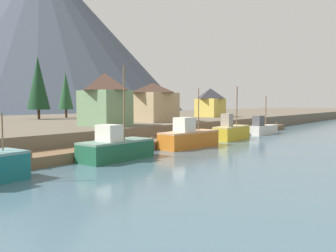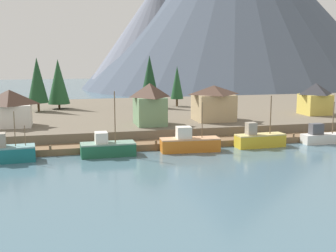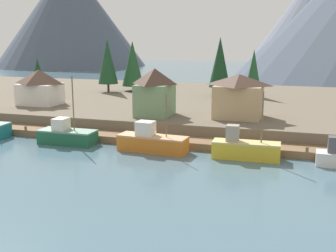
{
  "view_description": "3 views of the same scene",
  "coord_description": "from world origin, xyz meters",
  "px_view_note": "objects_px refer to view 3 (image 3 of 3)",
  "views": [
    {
      "loc": [
        -36.12,
        -27.68,
        5.75
      ],
      "look_at": [
        2.35,
        2.76,
        2.5
      ],
      "focal_mm": 37.63,
      "sensor_mm": 36.0,
      "label": 1
    },
    {
      "loc": [
        -18.59,
        -64.69,
        14.67
      ],
      "look_at": [
        -1.25,
        3.37,
        3.24
      ],
      "focal_mm": 46.36,
      "sensor_mm": 36.0,
      "label": 2
    },
    {
      "loc": [
        18.8,
        -51.1,
        14.39
      ],
      "look_at": [
        2.08,
        1.07,
        2.86
      ],
      "focal_mm": 44.48,
      "sensor_mm": 36.0,
      "label": 3
    }
  ],
  "objects_px": {
    "conifer_near_left": "(254,69)",
    "conifer_mid_right": "(220,62)",
    "house_tan": "(239,96)",
    "house_green": "(155,92)",
    "house_white": "(40,87)",
    "fishing_boat_green": "(67,135)",
    "fishing_boat_yellow": "(245,149)",
    "conifer_near_right": "(108,62)",
    "fishing_boat_orange": "(152,142)",
    "conifer_mid_left": "(38,75)",
    "conifer_back_left": "(133,64)"
  },
  "relations": [
    {
      "from": "house_tan",
      "to": "conifer_near_left",
      "type": "height_order",
      "value": "conifer_near_left"
    },
    {
      "from": "house_white",
      "to": "conifer_back_left",
      "type": "distance_m",
      "value": 25.86
    },
    {
      "from": "fishing_boat_yellow",
      "to": "conifer_mid_right",
      "type": "height_order",
      "value": "conifer_mid_right"
    },
    {
      "from": "conifer_back_left",
      "to": "house_tan",
      "type": "bearing_deg",
      "value": -42.8
    },
    {
      "from": "house_tan",
      "to": "conifer_near_left",
      "type": "distance_m",
      "value": 24.14
    },
    {
      "from": "fishing_boat_green",
      "to": "house_green",
      "type": "bearing_deg",
      "value": 52.16
    },
    {
      "from": "fishing_boat_yellow",
      "to": "house_tan",
      "type": "height_order",
      "value": "house_tan"
    },
    {
      "from": "fishing_boat_orange",
      "to": "conifer_back_left",
      "type": "relative_size",
      "value": 0.81
    },
    {
      "from": "conifer_near_right",
      "to": "conifer_mid_right",
      "type": "relative_size",
      "value": 0.96
    },
    {
      "from": "fishing_boat_orange",
      "to": "house_green",
      "type": "height_order",
      "value": "house_green"
    },
    {
      "from": "house_tan",
      "to": "fishing_boat_yellow",
      "type": "bearing_deg",
      "value": -77.95
    },
    {
      "from": "conifer_near_left",
      "to": "fishing_boat_orange",
      "type": "bearing_deg",
      "value": -102.66
    },
    {
      "from": "conifer_near_right",
      "to": "fishing_boat_green",
      "type": "bearing_deg",
      "value": -73.07
    },
    {
      "from": "house_green",
      "to": "conifer_mid_right",
      "type": "xyz_separation_m",
      "value": [
        5.35,
        25.47,
        3.3
      ]
    },
    {
      "from": "house_tan",
      "to": "conifer_near_right",
      "type": "height_order",
      "value": "conifer_near_right"
    },
    {
      "from": "fishing_boat_green",
      "to": "fishing_boat_yellow",
      "type": "relative_size",
      "value": 1.15
    },
    {
      "from": "fishing_boat_yellow",
      "to": "conifer_mid_right",
      "type": "xyz_separation_m",
      "value": [
        -10.35,
        36.91,
        8.32
      ]
    },
    {
      "from": "fishing_boat_orange",
      "to": "house_green",
      "type": "bearing_deg",
      "value": 111.59
    },
    {
      "from": "conifer_near_right",
      "to": "conifer_near_left",
      "type": "bearing_deg",
      "value": 3.03
    },
    {
      "from": "house_white",
      "to": "conifer_near_right",
      "type": "height_order",
      "value": "conifer_near_right"
    },
    {
      "from": "house_tan",
      "to": "conifer_near_left",
      "type": "relative_size",
      "value": 0.76
    },
    {
      "from": "conifer_near_left",
      "to": "conifer_mid_right",
      "type": "xyz_separation_m",
      "value": [
        -6.89,
        -0.74,
        1.31
      ]
    },
    {
      "from": "house_tan",
      "to": "conifer_mid_right",
      "type": "distance_m",
      "value": 24.7
    },
    {
      "from": "house_tan",
      "to": "conifer_near_right",
      "type": "xyz_separation_m",
      "value": [
        -32.68,
        22.31,
        3.47
      ]
    },
    {
      "from": "house_white",
      "to": "conifer_mid_right",
      "type": "xyz_separation_m",
      "value": [
        29.13,
        21.42,
        3.8
      ]
    },
    {
      "from": "house_green",
      "to": "conifer_mid_right",
      "type": "relative_size",
      "value": 0.6
    },
    {
      "from": "fishing_boat_orange",
      "to": "fishing_boat_yellow",
      "type": "relative_size",
      "value": 1.12
    },
    {
      "from": "house_white",
      "to": "conifer_near_left",
      "type": "distance_m",
      "value": 42.36
    },
    {
      "from": "conifer_near_left",
      "to": "conifer_near_right",
      "type": "height_order",
      "value": "conifer_near_right"
    },
    {
      "from": "conifer_mid_right",
      "to": "fishing_boat_yellow",
      "type": "bearing_deg",
      "value": -74.34
    },
    {
      "from": "fishing_boat_yellow",
      "to": "house_white",
      "type": "height_order",
      "value": "house_white"
    },
    {
      "from": "fishing_boat_yellow",
      "to": "conifer_near_right",
      "type": "xyz_separation_m",
      "value": [
        -35.59,
        35.95,
        8.1
      ]
    },
    {
      "from": "fishing_boat_green",
      "to": "fishing_boat_yellow",
      "type": "xyz_separation_m",
      "value": [
        24.6,
        0.16,
        0.05
      ]
    },
    {
      "from": "fishing_boat_yellow",
      "to": "conifer_near_left",
      "type": "distance_m",
      "value": 38.46
    },
    {
      "from": "house_green",
      "to": "conifer_mid_left",
      "type": "bearing_deg",
      "value": 155.06
    },
    {
      "from": "house_tan",
      "to": "fishing_boat_green",
      "type": "bearing_deg",
      "value": -147.52
    },
    {
      "from": "fishing_boat_yellow",
      "to": "conifer_near_right",
      "type": "bearing_deg",
      "value": 132.11
    },
    {
      "from": "fishing_boat_yellow",
      "to": "conifer_near_left",
      "type": "xyz_separation_m",
      "value": [
        -3.45,
        37.65,
        7.01
      ]
    },
    {
      "from": "fishing_boat_green",
      "to": "conifer_mid_right",
      "type": "relative_size",
      "value": 0.78
    },
    {
      "from": "house_white",
      "to": "fishing_boat_orange",
      "type": "bearing_deg",
      "value": -29.85
    },
    {
      "from": "fishing_boat_orange",
      "to": "conifer_mid_right",
      "type": "distance_m",
      "value": 38.14
    },
    {
      "from": "house_white",
      "to": "fishing_boat_green",
      "type": "bearing_deg",
      "value": -46.47
    },
    {
      "from": "conifer_mid_right",
      "to": "fishing_boat_green",
      "type": "bearing_deg",
      "value": -111.03
    },
    {
      "from": "house_white",
      "to": "conifer_near_left",
      "type": "height_order",
      "value": "conifer_near_left"
    },
    {
      "from": "fishing_boat_orange",
      "to": "conifer_mid_left",
      "type": "bearing_deg",
      "value": 147.12
    },
    {
      "from": "fishing_boat_yellow",
      "to": "conifer_back_left",
      "type": "height_order",
      "value": "conifer_back_left"
    },
    {
      "from": "house_green",
      "to": "house_white",
      "type": "bearing_deg",
      "value": 170.31
    },
    {
      "from": "house_green",
      "to": "house_tan",
      "type": "height_order",
      "value": "house_green"
    },
    {
      "from": "fishing_boat_green",
      "to": "conifer_near_left",
      "type": "distance_m",
      "value": 43.9
    },
    {
      "from": "fishing_boat_orange",
      "to": "conifer_mid_left",
      "type": "distance_m",
      "value": 44.18
    }
  ]
}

